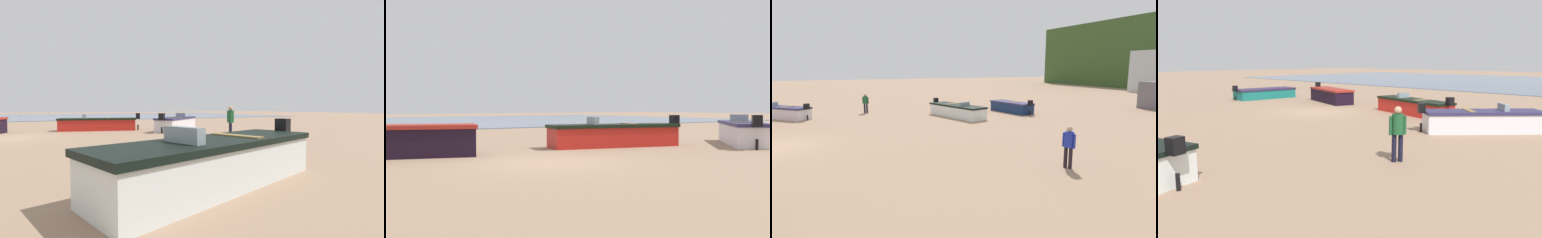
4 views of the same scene
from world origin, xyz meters
The scene contains 6 objects.
ground_plane centered at (0.00, 0.00, 0.00)m, with size 160.00×160.00×0.00m, color #9B7A60.
tidal_water centered at (0.00, -36.00, 0.03)m, with size 80.00×36.00×0.06m, color slate.
boat_red_3 centered at (-4.70, -2.86, 0.43)m, with size 5.26×2.40×1.16m.
boat_white_4 centered at (-9.53, -0.78, 0.46)m, with size 4.25×4.33×1.20m.
boat_white_5 centered at (-5.14, 11.49, 0.48)m, with size 5.48×3.03×1.25m.
beach_walker_foreground centered at (-9.78, 5.25, 0.95)m, with size 0.47×0.50×1.62m.
Camera 1 is at (-2.37, 15.93, 1.54)m, focal length 24.86 mm.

